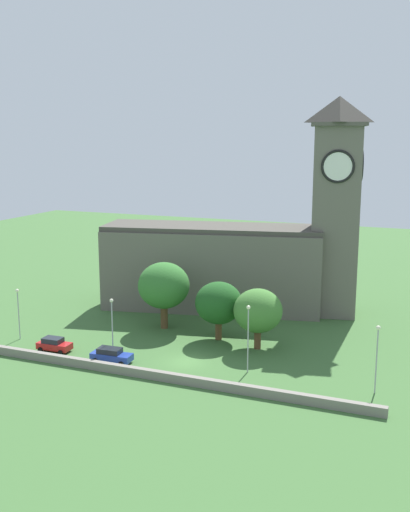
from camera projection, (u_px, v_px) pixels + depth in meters
The scene contains 12 objects.
ground_plane at pixel (230, 324), 82.57m from camera, with size 200.00×200.00×0.00m, color #3D6633.
church at pixel (243, 252), 88.48m from camera, with size 38.17×15.86×30.68m.
quay_barrier at pixel (164, 376), 63.41m from camera, with size 45.46×0.70×0.98m, color gray.
car_red at pixel (54, 344), 72.10m from camera, with size 4.18×2.15×1.66m.
car_blue at pixel (111, 355), 68.58m from camera, with size 4.85×2.26×1.66m.
streetlamp_west_end at pixel (18, 305), 75.74m from camera, with size 0.44×0.44×6.55m.
streetlamp_west_mid at pixel (112, 318), 70.09m from camera, with size 0.44×0.44×6.85m.
streetlamp_central at pixel (248, 328), 64.82m from camera, with size 0.44×0.44×7.56m.
streetlamp_east_mid at pixel (377, 348), 59.52m from camera, with size 0.44×0.44×7.07m.
tree_churchyard at pixel (258, 311), 72.27m from camera, with size 5.89×5.89×7.41m.
tree_by_tower at pixel (219, 303), 75.55m from camera, with size 5.92×5.92×7.45m.
tree_riverside_east at pixel (164, 286), 79.87m from camera, with size 6.85×6.85×8.97m.
Camera 1 is at (26.32, -59.74, 25.28)m, focal length 42.34 mm.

